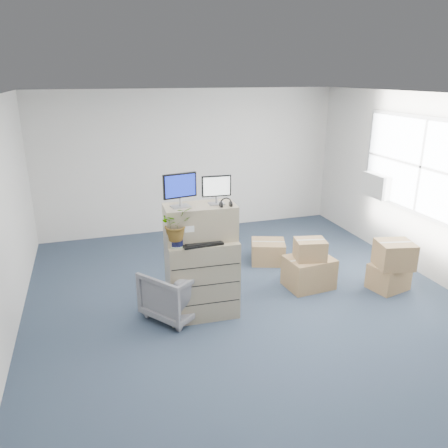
# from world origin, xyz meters

# --- Properties ---
(ground) EXTENTS (7.00, 7.00, 0.00)m
(ground) POSITION_xyz_m (0.00, 0.00, 0.00)
(ground) COLOR #263545
(ground) RESTS_ON ground
(wall_back) EXTENTS (6.00, 0.02, 2.80)m
(wall_back) POSITION_xyz_m (0.00, 3.51, 1.40)
(wall_back) COLOR beige
(wall_back) RESTS_ON ground
(wall_right) EXTENTS (0.02, 7.00, 2.80)m
(wall_right) POSITION_xyz_m (3.01, 0.00, 1.40)
(wall_right) COLOR beige
(wall_right) RESTS_ON ground
(window) EXTENTS (0.07, 2.72, 1.52)m
(window) POSITION_xyz_m (2.96, 0.50, 1.70)
(window) COLOR gray
(window) RESTS_ON wall_right
(ac_unit) EXTENTS (0.24, 0.60, 0.40)m
(ac_unit) POSITION_xyz_m (2.87, 1.40, 1.20)
(ac_unit) COLOR silver
(ac_unit) RESTS_ON wall_right
(filing_cabinet_lower) EXTENTS (0.92, 0.59, 1.05)m
(filing_cabinet_lower) POSITION_xyz_m (-0.67, 0.13, 0.52)
(filing_cabinet_lower) COLOR tan
(filing_cabinet_lower) RESTS_ON ground
(filing_cabinet_upper) EXTENTS (0.92, 0.49, 0.45)m
(filing_cabinet_upper) POSITION_xyz_m (-0.67, 0.18, 1.27)
(filing_cabinet_upper) COLOR tan
(filing_cabinet_upper) RESTS_ON filing_cabinet_lower
(monitor_left) EXTENTS (0.43, 0.20, 0.42)m
(monitor_left) POSITION_xyz_m (-0.92, 0.17, 1.74)
(monitor_left) COLOR #99999E
(monitor_left) RESTS_ON filing_cabinet_upper
(monitor_right) EXTENTS (0.37, 0.15, 0.37)m
(monitor_right) POSITION_xyz_m (-0.46, 0.15, 1.70)
(monitor_right) COLOR #99999E
(monitor_right) RESTS_ON filing_cabinet_upper
(headphones) EXTENTS (0.15, 0.02, 0.15)m
(headphones) POSITION_xyz_m (-0.38, 0.02, 1.54)
(headphones) COLOR black
(headphones) RESTS_ON filing_cabinet_upper
(keyboard) EXTENTS (0.52, 0.24, 0.03)m
(keyboard) POSITION_xyz_m (-0.70, -0.03, 1.06)
(keyboard) COLOR black
(keyboard) RESTS_ON filing_cabinet_lower
(mouse) EXTENTS (0.11, 0.08, 0.03)m
(mouse) POSITION_xyz_m (-0.32, -0.01, 1.07)
(mouse) COLOR silver
(mouse) RESTS_ON filing_cabinet_lower
(water_bottle) EXTENTS (0.07, 0.07, 0.24)m
(water_bottle) POSITION_xyz_m (-0.64, 0.16, 1.17)
(water_bottle) COLOR gray
(water_bottle) RESTS_ON filing_cabinet_lower
(phone_dock) EXTENTS (0.06, 0.05, 0.13)m
(phone_dock) POSITION_xyz_m (-0.68, 0.19, 1.09)
(phone_dock) COLOR silver
(phone_dock) RESTS_ON filing_cabinet_lower
(external_drive) EXTENTS (0.20, 0.17, 0.05)m
(external_drive) POSITION_xyz_m (-0.30, 0.21, 1.08)
(external_drive) COLOR black
(external_drive) RESTS_ON filing_cabinet_lower
(tissue_box) EXTENTS (0.28, 0.17, 0.10)m
(tissue_box) POSITION_xyz_m (-0.30, 0.20, 1.15)
(tissue_box) COLOR #3D73D0
(tissue_box) RESTS_ON external_drive
(potted_plant) EXTENTS (0.47, 0.50, 0.42)m
(potted_plant) POSITION_xyz_m (-1.01, 0.01, 1.29)
(potted_plant) COLOR #9AB18F
(potted_plant) RESTS_ON filing_cabinet_lower
(office_chair) EXTENTS (0.98, 0.97, 0.74)m
(office_chair) POSITION_xyz_m (-1.02, 0.18, 0.37)
(office_chair) COLOR slate
(office_chair) RESTS_ON ground
(cardboard_boxes) EXTENTS (1.98, 2.11, 0.77)m
(cardboard_boxes) POSITION_xyz_m (1.39, 0.45, 0.31)
(cardboard_boxes) COLOR #977348
(cardboard_boxes) RESTS_ON ground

